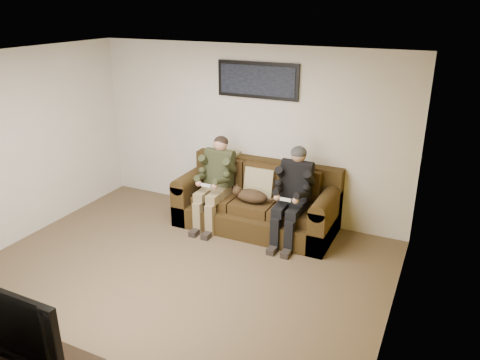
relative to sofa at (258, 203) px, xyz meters
The scene contains 14 objects.
floor 1.90m from the sofa, 101.36° to the right, with size 5.00×5.00×0.00m, color brown.
ceiling 2.92m from the sofa, 101.36° to the right, with size 5.00×5.00×0.00m, color silver.
wall_back 1.09m from the sofa, 131.45° to the left, with size 5.00×5.00×0.00m, color beige.
wall_left 3.53m from the sofa, 147.42° to the right, with size 4.50×4.50×0.00m, color beige.
wall_right 2.96m from the sofa, 40.69° to the right, with size 4.50×4.50×0.00m, color beige.
accent_wall_right 2.96m from the sofa, 40.83° to the right, with size 4.50×4.50×0.00m, color #A38010.
sofa is the anchor object (origin of this frame).
throw_pillow 0.32m from the sofa, 90.00° to the left, with size 0.44×0.13×0.42m, color tan.
throw_blanket 0.96m from the sofa, 157.52° to the left, with size 0.47×0.23×0.08m, color #B6B086.
person_left 0.74m from the sofa, 161.97° to the right, with size 0.51×0.87×1.32m.
person_right 0.74m from the sofa, 17.99° to the right, with size 0.51×0.86×1.33m.
cat 0.31m from the sofa, 96.37° to the right, with size 0.66×0.26×0.24m.
framed_poster 1.79m from the sofa, 117.57° to the left, with size 1.25×0.05×0.52m.
television 3.84m from the sofa, 97.85° to the right, with size 1.17×0.15×0.68m, color black.
Camera 1 is at (2.82, -4.02, 3.17)m, focal length 35.00 mm.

